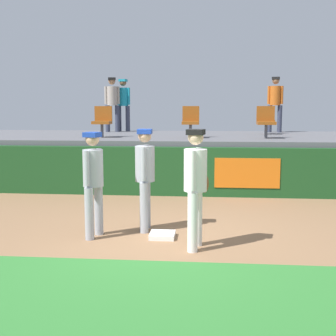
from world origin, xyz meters
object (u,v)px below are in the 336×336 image
Objects in this scene: player_coach_visitor at (145,172)px; seat_back_right at (266,119)px; seat_front_right at (266,120)px; spectator_hooded at (112,101)px; player_fielder_home at (196,181)px; spectator_casual at (275,100)px; player_runner_visitor at (93,177)px; first_base at (162,235)px; seat_front_left at (102,120)px; seat_front_center at (191,120)px; spectator_capped at (123,101)px.

player_coach_visitor is 2.06× the size of seat_back_right.
seat_front_right is 0.48× the size of spectator_hooded.
seat_back_right is (0.23, 1.80, -0.00)m from seat_front_right.
spectator_casual reaches higher than player_fielder_home.
first_base is at bearing 107.94° from player_runner_visitor.
seat_back_right is 0.48× the size of spectator_hooded.
seat_front_left is (-2.68, 5.41, 0.73)m from player_fielder_home.
player_fielder_home is at bearing -42.29° from first_base.
player_coach_visitor is 7.57m from spectator_hooded.
spectator_casual reaches higher than seat_front_right.
seat_front_left is at bearing 179.99° from seat_front_center.
seat_front_left is (-1.80, 4.50, 0.75)m from player_coach_visitor.
seat_front_right is at bearing -0.00° from seat_front_left.
seat_front_left is 0.48× the size of spectator_hooded.
spectator_hooded is at bearing 135.32° from seat_front_center.
first_base is 0.48× the size of seat_front_center.
player_coach_visitor is 0.98× the size of spectator_casual.
first_base is 0.48× the size of seat_back_right.
spectator_casual is (0.41, 1.06, 0.55)m from seat_back_right.
player_runner_visitor is 7.86m from spectator_hooded.
first_base is at bearing -121.47° from player_fielder_home.
spectator_capped is 4.98m from spectator_casual.
spectator_hooded reaches higher than player_fielder_home.
first_base is 5.66m from seat_front_right.
seat_front_right is at bearing 0.01° from seat_front_center.
player_coach_visitor reaches higher than first_base.
player_fielder_home is 1.71m from player_runner_visitor.
first_base is 0.23× the size of player_fielder_home.
player_coach_visitor is at bearing -113.79° from seat_back_right.
seat_front_center reaches higher than player_fielder_home.
spectator_hooded is (-0.31, 2.66, 0.55)m from seat_front_left.
seat_front_left is 3.01m from spectator_capped.
seat_front_right is 0.49× the size of spectator_capped.
player_coach_visitor is 4.60m from seat_front_center.
spectator_capped is (-2.68, 8.37, 1.26)m from player_fielder_home.
first_base is 8.59m from spectator_casual.
seat_front_center is at bearing 179.69° from player_runner_visitor.
player_runner_visitor is 5.14m from seat_front_left.
seat_back_right is at bearing 21.47° from seat_front_left.
seat_front_center and seat_front_right have the same top height.
seat_front_center is at bearing -140.63° from seat_back_right.
player_fielder_home is 1.27m from player_coach_visitor.
player_fielder_home is 1.01× the size of spectator_casual.
seat_front_center is 3.82m from spectator_hooded.
seat_front_center is 1.97m from seat_front_right.
first_base is at bearing -114.26° from seat_front_right.
seat_front_center reaches higher than player_coach_visitor.
seat_back_right reaches higher than first_base.
spectator_casual is (5.29, 0.21, 0.00)m from spectator_hooded.
seat_back_right is at bearing 155.28° from player_coach_visitor.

